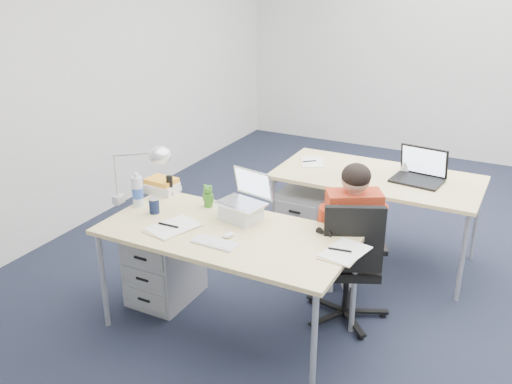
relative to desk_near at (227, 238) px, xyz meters
The scene contains 24 objects.
floor 1.48m from the desk_near, 43.72° to the left, with size 7.00×7.00×0.00m, color black.
room 1.67m from the desk_near, 43.72° to the left, with size 6.02×7.02×2.80m.
desk_near is the anchor object (origin of this frame).
desk_far 1.52m from the desk_near, 68.11° to the left, with size 1.60×0.80×0.73m.
office_chair 0.92m from the desk_near, 35.10° to the left, with size 0.77×0.77×0.92m.
seated_person 0.87m from the desk_near, 45.64° to the left, with size 0.57×0.68×1.12m.
drawer_pedestal_near 0.74m from the desk_near, 168.08° to the left, with size 0.40×0.50×0.55m, color #A5A7AA.
drawer_pedestal_far 1.37m from the desk_near, 89.18° to the left, with size 0.40×0.50×0.55m, color #A5A7AA.
silver_laptop 0.28m from the desk_near, 89.53° to the left, with size 0.30×0.24×0.32m, color silver, non-canonical shape.
wireless_keyboard 0.19m from the desk_near, 82.30° to the right, with size 0.28×0.12×0.01m, color white.
computer_mouse 0.11m from the desk_near, 52.90° to the right, with size 0.05×0.09×0.03m, color white.
headphones 0.20m from the desk_near, 101.17° to the left, with size 0.23×0.18×0.04m, color black, non-canonical shape.
can_koozie 0.58m from the desk_near, behind, with size 0.07×0.07×0.11m, color #131C3C.
water_bottle 0.77m from the desk_near, behind, with size 0.08×0.08×0.24m, color silver.
bear_figurine 0.44m from the desk_near, 137.63° to the left, with size 0.09×0.07×0.16m, color #246D1D, non-canonical shape.
book_stack 0.83m from the desk_near, 154.98° to the left, with size 0.23×0.17×0.10m, color silver.
cordless_phone 0.74m from the desk_near, 154.07° to the left, with size 0.04×0.03×0.15m, color black.
papers_left 0.36m from the desk_near, 159.73° to the right, with size 0.22×0.32×0.01m, color #D9B87D.
papers_right 0.75m from the desk_near, ahead, with size 0.21×0.30×0.01m, color #D9B87D.
sunglasses 0.61m from the desk_near, 22.65° to the left, with size 0.12×0.05×0.03m, color black, non-canonical shape.
desk_lamp 0.81m from the desk_near, behind, with size 0.44×0.16×0.50m, color silver, non-canonical shape.
dark_laptop 1.67m from the desk_near, 58.42° to the left, with size 0.37×0.36×0.27m, color black, non-canonical shape.
far_cup 1.77m from the desk_near, 65.13° to the left, with size 0.07×0.07×0.10m, color white.
far_papers 1.46m from the desk_near, 90.66° to the left, with size 0.18×0.26×0.01m, color white.
Camera 1 is at (0.71, -3.69, 2.32)m, focal length 40.00 mm.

